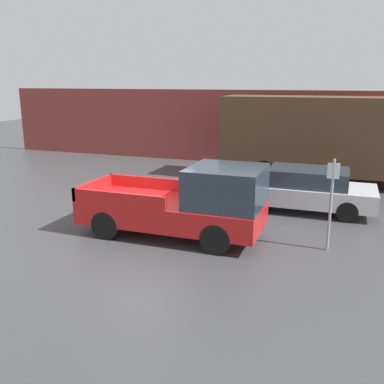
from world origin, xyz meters
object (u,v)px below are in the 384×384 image
delivery_truck (317,137)px  parking_sign (331,200)px  pickup_truck (188,204)px  car (305,189)px

delivery_truck → parking_sign: bearing=-83.1°
pickup_truck → delivery_truck: delivery_truck is taller
pickup_truck → parking_sign: bearing=4.8°
car → delivery_truck: delivery_truck is taller
pickup_truck → parking_sign: parking_sign is taller
delivery_truck → pickup_truck: bearing=-108.8°
car → parking_sign: size_ratio=1.94×
pickup_truck → car: size_ratio=1.10×
pickup_truck → delivery_truck: size_ratio=0.58×
car → delivery_truck: bearing=90.1°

